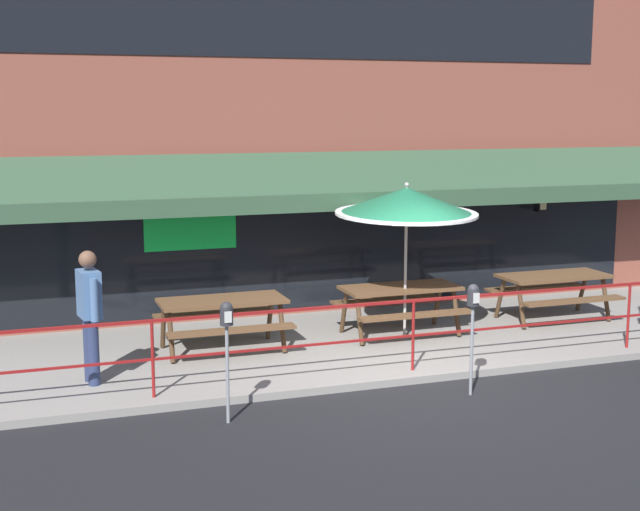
% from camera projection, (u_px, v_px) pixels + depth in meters
% --- Properties ---
extents(ground_plane, '(120.00, 120.00, 0.00)m').
position_uv_depth(ground_plane, '(422.00, 384.00, 11.66)').
color(ground_plane, black).
extents(patio_deck, '(15.00, 4.00, 0.10)m').
position_uv_depth(patio_deck, '(365.00, 342.00, 13.51)').
color(patio_deck, gray).
rests_on(patio_deck, ground).
extents(restaurant_building, '(15.00, 1.60, 7.25)m').
position_uv_depth(restaurant_building, '(317.00, 106.00, 15.00)').
color(restaurant_building, brown).
rests_on(restaurant_building, ground).
extents(patio_railing, '(13.84, 0.04, 0.97)m').
position_uv_depth(patio_railing, '(413.00, 319.00, 11.81)').
color(patio_railing, maroon).
rests_on(patio_railing, patio_deck).
extents(picnic_table_left, '(1.80, 1.42, 0.76)m').
position_uv_depth(picnic_table_left, '(222.00, 310.00, 12.77)').
color(picnic_table_left, brown).
rests_on(picnic_table_left, patio_deck).
extents(picnic_table_centre, '(1.80, 1.42, 0.76)m').
position_uv_depth(picnic_table_centre, '(400.00, 296.00, 13.68)').
color(picnic_table_centre, brown).
rests_on(picnic_table_centre, patio_deck).
extents(picnic_table_right, '(1.80, 1.42, 0.76)m').
position_uv_depth(picnic_table_right, '(553.00, 284.00, 14.66)').
color(picnic_table_right, brown).
rests_on(picnic_table_right, patio_deck).
extents(patio_umbrella_centre, '(2.14, 2.14, 2.38)m').
position_uv_depth(patio_umbrella_centre, '(407.00, 202.00, 13.27)').
color(patio_umbrella_centre, '#B7B2A8').
rests_on(patio_umbrella_centre, patio_deck).
extents(pedestrian_walking, '(0.30, 0.61, 1.71)m').
position_uv_depth(pedestrian_walking, '(90.00, 310.00, 11.21)').
color(pedestrian_walking, navy).
rests_on(pedestrian_walking, patio_deck).
extents(parking_meter_near, '(0.15, 0.16, 1.42)m').
position_uv_depth(parking_meter_near, '(227.00, 325.00, 10.02)').
color(parking_meter_near, gray).
rests_on(parking_meter_near, ground).
extents(parking_meter_far, '(0.15, 0.16, 1.42)m').
position_uv_depth(parking_meter_far, '(473.00, 306.00, 11.02)').
color(parking_meter_far, gray).
rests_on(parking_meter_far, ground).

